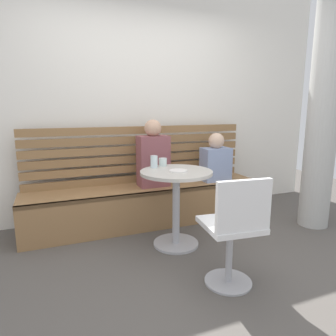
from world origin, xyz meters
TOP-DOWN VIEW (x-y plane):
  - ground at (0.00, 0.00)m, footprint 8.00×8.00m
  - back_wall at (0.00, 1.64)m, footprint 5.20×0.10m
  - concrete_pillar at (1.75, 0.45)m, footprint 0.32×0.32m
  - booth_bench at (0.00, 1.20)m, footprint 2.70×0.52m
  - booth_backrest at (0.00, 1.44)m, footprint 2.65×0.04m
  - cafe_table at (0.08, 0.56)m, footprint 0.68×0.68m
  - white_chair at (0.19, -0.26)m, footprint 0.44×0.44m
  - person_adult at (0.08, 1.20)m, footprint 0.34×0.22m
  - person_child_left at (0.87, 1.16)m, footprint 0.34×0.22m
  - cup_glass_short at (0.05, 0.83)m, footprint 0.08×0.08m
  - cup_glass_tall at (-0.06, 0.77)m, footprint 0.07×0.07m
  - plate_small at (0.09, 0.52)m, footprint 0.17×0.17m

SIDE VIEW (x-z plane):
  - ground at x=0.00m, z-range 0.00..0.00m
  - booth_bench at x=0.00m, z-range 0.00..0.44m
  - white_chair at x=0.19m, z-range 0.04..0.89m
  - cafe_table at x=0.08m, z-range 0.15..0.89m
  - person_child_left at x=0.87m, z-range 0.40..0.99m
  - plate_small at x=0.09m, z-range 0.74..0.75m
  - person_adult at x=0.08m, z-range 0.40..1.15m
  - booth_backrest at x=0.00m, z-range 0.44..1.11m
  - cup_glass_short at x=0.05m, z-range 0.74..0.82m
  - cup_glass_tall at x=-0.06m, z-range 0.74..0.86m
  - concrete_pillar at x=1.75m, z-range 0.00..2.80m
  - back_wall at x=0.00m, z-range 0.00..2.90m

